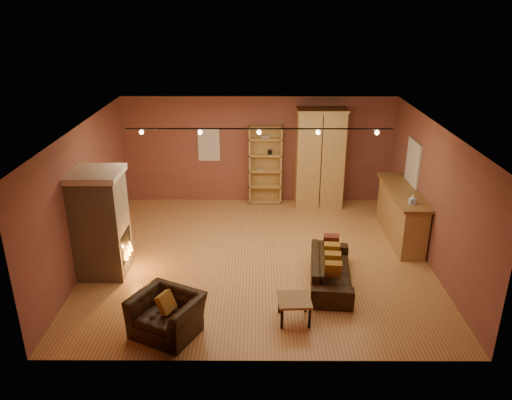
{
  "coord_description": "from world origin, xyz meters",
  "views": [
    {
      "loc": [
        -0.02,
        -9.31,
        5.06
      ],
      "look_at": [
        -0.06,
        0.2,
        1.22
      ],
      "focal_mm": 35.0,
      "sensor_mm": 36.0,
      "label": 1
    }
  ],
  "objects_px": {
    "bookcase": "(265,164)",
    "bar_counter": "(401,214)",
    "armoire": "(320,158)",
    "coffee_table": "(294,302)",
    "armchair": "(166,309)",
    "fireplace": "(101,223)",
    "loveseat": "(331,265)"
  },
  "relations": [
    {
      "from": "loveseat",
      "to": "coffee_table",
      "type": "distance_m",
      "value": 1.43
    },
    {
      "from": "bookcase",
      "to": "bar_counter",
      "type": "relative_size",
      "value": 0.86
    },
    {
      "from": "armoire",
      "to": "coffee_table",
      "type": "relative_size",
      "value": 4.47
    },
    {
      "from": "armoire",
      "to": "loveseat",
      "type": "distance_m",
      "value": 4.04
    },
    {
      "from": "fireplace",
      "to": "loveseat",
      "type": "relative_size",
      "value": 1.08
    },
    {
      "from": "bookcase",
      "to": "bar_counter",
      "type": "height_order",
      "value": "bookcase"
    },
    {
      "from": "loveseat",
      "to": "bookcase",
      "type": "bearing_deg",
      "value": 22.05
    },
    {
      "from": "fireplace",
      "to": "coffee_table",
      "type": "bearing_deg",
      "value": -23.86
    },
    {
      "from": "armoire",
      "to": "armchair",
      "type": "xyz_separation_m",
      "value": [
        -3.05,
        -5.48,
        -0.83
      ]
    },
    {
      "from": "armoire",
      "to": "coffee_table",
      "type": "xyz_separation_m",
      "value": [
        -0.97,
        -5.13,
        -0.93
      ]
    },
    {
      "from": "armoire",
      "to": "bar_counter",
      "type": "bearing_deg",
      "value": -49.99
    },
    {
      "from": "fireplace",
      "to": "armchair",
      "type": "relative_size",
      "value": 1.73
    },
    {
      "from": "loveseat",
      "to": "armchair",
      "type": "xyz_separation_m",
      "value": [
        -2.86,
        -1.55,
        0.07
      ]
    },
    {
      "from": "fireplace",
      "to": "bookcase",
      "type": "distance_m",
      "value": 4.93
    },
    {
      "from": "fireplace",
      "to": "loveseat",
      "type": "bearing_deg",
      "value": -5.33
    },
    {
      "from": "fireplace",
      "to": "armchair",
      "type": "xyz_separation_m",
      "value": [
        1.55,
        -1.96,
        -0.61
      ]
    },
    {
      "from": "armoire",
      "to": "armchair",
      "type": "height_order",
      "value": "armoire"
    },
    {
      "from": "loveseat",
      "to": "armchair",
      "type": "relative_size",
      "value": 1.61
    },
    {
      "from": "fireplace",
      "to": "bar_counter",
      "type": "bearing_deg",
      "value": 14.13
    },
    {
      "from": "loveseat",
      "to": "coffee_table",
      "type": "height_order",
      "value": "loveseat"
    },
    {
      "from": "armoire",
      "to": "bar_counter",
      "type": "relative_size",
      "value": 1.06
    },
    {
      "from": "loveseat",
      "to": "bar_counter",
      "type": "bearing_deg",
      "value": -36.79
    },
    {
      "from": "fireplace",
      "to": "loveseat",
      "type": "xyz_separation_m",
      "value": [
        4.41,
        -0.41,
        -0.67
      ]
    },
    {
      "from": "bookcase",
      "to": "armchair",
      "type": "height_order",
      "value": "bookcase"
    },
    {
      "from": "bookcase",
      "to": "loveseat",
      "type": "relative_size",
      "value": 1.06
    },
    {
      "from": "fireplace",
      "to": "armoire",
      "type": "bearing_deg",
      "value": 37.43
    },
    {
      "from": "coffee_table",
      "to": "armchair",
      "type": "bearing_deg",
      "value": -170.44
    },
    {
      "from": "bar_counter",
      "to": "armoire",
      "type": "bearing_deg",
      "value": 130.01
    },
    {
      "from": "bookcase",
      "to": "coffee_table",
      "type": "bearing_deg",
      "value": -85.48
    },
    {
      "from": "bar_counter",
      "to": "coffee_table",
      "type": "xyz_separation_m",
      "value": [
        -2.61,
        -3.18,
        -0.23
      ]
    },
    {
      "from": "armchair",
      "to": "coffee_table",
      "type": "bearing_deg",
      "value": 36.12
    },
    {
      "from": "bookcase",
      "to": "bar_counter",
      "type": "xyz_separation_m",
      "value": [
        3.03,
        -2.17,
        -0.47
      ]
    }
  ]
}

